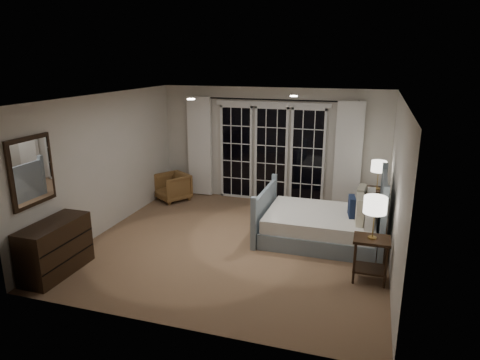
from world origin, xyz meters
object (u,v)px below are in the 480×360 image
(bed, at_px, (324,224))
(nightstand_left, at_px, (371,253))
(nightstand_right, at_px, (376,200))
(lamp_right, at_px, (379,167))
(dresser, at_px, (55,248))
(armchair, at_px, (173,187))
(lamp_left, at_px, (375,205))

(bed, height_order, nightstand_left, bed)
(nightstand_right, relative_size, lamp_right, 1.23)
(bed, relative_size, dresser, 1.83)
(bed, distance_m, dresser, 4.36)
(nightstand_right, relative_size, dresser, 0.60)
(dresser, bearing_deg, armchair, 87.94)
(bed, xyz_separation_m, nightstand_left, (0.79, -1.23, 0.12))
(bed, distance_m, nightstand_left, 1.46)
(bed, relative_size, armchair, 3.11)
(lamp_right, xyz_separation_m, dresser, (-4.49, -3.57, -0.72))
(nightstand_right, bearing_deg, armchair, 179.41)
(nightstand_right, xyz_separation_m, dresser, (-4.49, -3.57, -0.05))
(nightstand_right, distance_m, lamp_right, 0.67)
(nightstand_left, height_order, nightstand_right, nightstand_right)
(bed, height_order, nightstand_right, bed)
(nightstand_left, relative_size, armchair, 0.98)
(lamp_left, height_order, lamp_right, lamp_left)
(nightstand_left, bearing_deg, nightstand_right, 88.92)
(nightstand_left, bearing_deg, bed, 122.76)
(lamp_left, bearing_deg, nightstand_left, -14.04)
(nightstand_left, distance_m, nightstand_right, 2.40)
(bed, distance_m, armchair, 3.73)
(nightstand_left, relative_size, lamp_right, 1.19)
(bed, height_order, armchair, bed)
(nightstand_right, relative_size, armchair, 1.02)
(nightstand_left, bearing_deg, dresser, -165.31)
(nightstand_right, xyz_separation_m, lamp_right, (0.00, 0.00, 0.67))
(dresser, bearing_deg, nightstand_right, 38.50)
(nightstand_left, height_order, dresser, dresser)
(nightstand_left, xyz_separation_m, lamp_left, (-0.00, 0.00, 0.71))
(nightstand_right, distance_m, armchair, 4.36)
(lamp_left, distance_m, dresser, 4.65)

